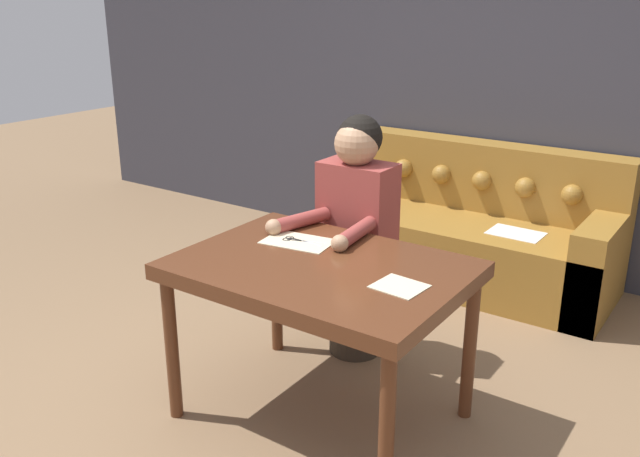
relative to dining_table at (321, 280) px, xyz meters
The scene contains 8 objects.
ground_plane 0.69m from the dining_table, 163.18° to the right, with size 16.00×16.00×0.00m, color #846647.
wall_back 2.37m from the dining_table, 92.40° to the left, with size 8.00×0.06×2.60m.
dining_table is the anchor object (origin of this frame).
couch 1.93m from the dining_table, 92.06° to the left, with size 1.87×0.79×0.90m.
person 0.62m from the dining_table, 107.76° to the left, with size 0.46×0.62×1.30m.
pattern_paper_main 0.29m from the dining_table, 146.72° to the left, with size 0.35×0.25×0.00m.
pattern_paper_offcut 0.41m from the dining_table, ahead, with size 0.21×0.19×0.00m.
scissors 0.31m from the dining_table, 146.94° to the left, with size 0.21×0.09×0.01m.
Camera 1 is at (1.62, -2.19, 1.86)m, focal length 38.00 mm.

